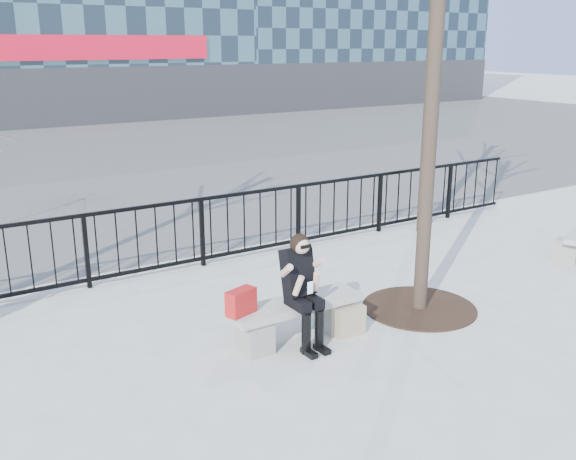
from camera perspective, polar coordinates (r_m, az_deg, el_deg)
ground at (r=7.75m, az=0.67°, el=-9.70°), size 120.00×120.00×0.00m
street_surface at (r=21.45m, az=-21.80°, el=6.06°), size 60.00×23.00×0.01m
railing at (r=10.03m, az=-8.68°, el=-0.35°), size 14.00×0.06×1.10m
tree_grate at (r=8.77m, az=11.59°, el=-6.77°), size 1.50×1.50×0.02m
bench_main at (r=7.62m, az=0.68°, el=-7.67°), size 1.65×0.46×0.49m
seated_woman at (r=7.36m, az=1.37°, el=-5.47°), size 0.50×0.64×1.34m
handbag at (r=7.18m, az=-4.20°, el=-6.39°), size 0.38×0.26×0.29m
shopping_bag at (r=7.82m, az=5.53°, el=-8.08°), size 0.38×0.15×0.36m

